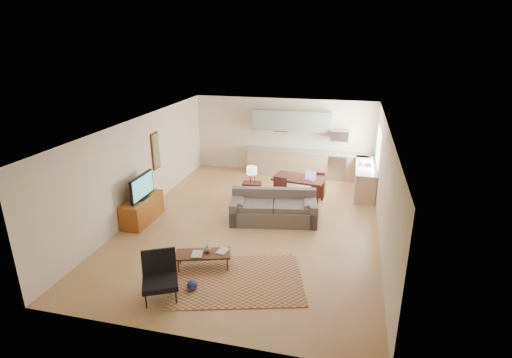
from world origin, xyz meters
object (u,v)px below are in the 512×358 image
(coffee_table, at_px, (203,260))
(console_table, at_px, (252,192))
(tv_credenza, at_px, (142,210))
(armchair, at_px, (160,278))
(dining_table, at_px, (299,189))
(sofa, at_px, (274,207))

(coffee_table, height_order, console_table, console_table)
(tv_credenza, distance_m, console_table, 3.23)
(coffee_table, bearing_deg, armchair, -127.05)
(armchair, height_order, dining_table, armchair)
(tv_credenza, bearing_deg, console_table, 37.43)
(armchair, distance_m, tv_credenza, 3.62)
(armchair, height_order, tv_credenza, armchair)
(sofa, bearing_deg, armchair, -121.22)
(console_table, relative_size, dining_table, 0.42)
(armchair, distance_m, dining_table, 5.71)
(armchair, bearing_deg, sofa, 42.22)
(armchair, height_order, console_table, armchair)
(armchair, xyz_separation_m, tv_credenza, (-2.02, 3.00, -0.10))
(coffee_table, bearing_deg, console_table, 70.11)
(console_table, bearing_deg, armchair, -101.32)
(coffee_table, bearing_deg, sofa, 50.48)
(tv_credenza, height_order, dining_table, dining_table)
(armchair, bearing_deg, tv_credenza, 97.04)
(coffee_table, height_order, dining_table, dining_table)
(tv_credenza, bearing_deg, coffee_table, -36.53)
(sofa, xyz_separation_m, coffee_table, (-1.03, -2.60, -0.24))
(sofa, distance_m, console_table, 1.48)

